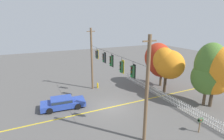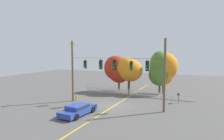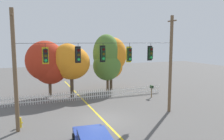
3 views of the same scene
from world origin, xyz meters
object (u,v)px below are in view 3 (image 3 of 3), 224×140
Objects in this scene: traffic_signal_eastbound_side at (78,55)px; autumn_oak_far_east at (107,59)px; traffic_signal_northbound_secondary at (151,53)px; autumn_maple_mid at (70,62)px; traffic_signal_northbound_primary at (129,54)px; traffic_signal_westbound_side at (103,54)px; fire_hydrant at (20,122)px; autumn_maple_far_west at (111,59)px; autumn_maple_near_fence at (48,63)px; roadside_mailbox at (152,88)px; traffic_signal_southbound_primary at (46,56)px.

autumn_oak_far_east reaches higher than traffic_signal_eastbound_side.
traffic_signal_northbound_secondary is 9.73m from autumn_maple_mid.
autumn_oak_far_east is (4.79, 1.42, 0.01)m from autumn_maple_mid.
traffic_signal_eastbound_side and traffic_signal_northbound_primary have the same top height.
traffic_signal_westbound_side is 1.88× the size of fire_hydrant.
autumn_maple_far_west is at bearing 76.86° from traffic_signal_northbound_primary.
autumn_maple_near_fence reaches higher than roadside_mailbox.
traffic_signal_westbound_side is at bearing -146.38° from roadside_mailbox.
traffic_signal_westbound_side is at bearing 180.00° from traffic_signal_northbound_primary.
autumn_maple_near_fence is 8.06× the size of fire_hydrant.
traffic_signal_northbound_primary is at bearing -0.00° from traffic_signal_westbound_side.
autumn_maple_far_west reaches higher than roadside_mailbox.
traffic_signal_southbound_primary reaches higher than roadside_mailbox.
autumn_maple_near_fence is at bearing 71.29° from fire_hydrant.
autumn_maple_near_fence is at bearing 98.56° from traffic_signal_eastbound_side.
roadside_mailbox is at bearing -23.42° from autumn_maple_mid.
traffic_signal_northbound_primary is (2.18, -0.00, -0.10)m from traffic_signal_westbound_side.
roadside_mailbox is at bearing 22.84° from traffic_signal_southbound_primary.
autumn_maple_near_fence is at bearing 84.07° from traffic_signal_southbound_primary.
fire_hydrant is at bearing -162.80° from roadside_mailbox.
autumn_maple_near_fence reaches higher than traffic_signal_southbound_primary.
autumn_maple_near_fence is (-5.39, 8.89, -1.31)m from traffic_signal_northbound_primary.
autumn_oak_far_east is at bearing 16.54° from autumn_maple_mid.
fire_hydrant is at bearing -108.71° from autumn_maple_near_fence.
fire_hydrant is (-4.11, 0.69, -4.74)m from traffic_signal_eastbound_side.
traffic_signal_northbound_secondary is 0.25× the size of autumn_maple_mid.
traffic_signal_southbound_primary is 6.32m from traffic_signal_northbound_primary.
traffic_signal_eastbound_side is at bearing -152.22° from roadside_mailbox.
autumn_maple_far_west is at bearing 116.38° from roadside_mailbox.
traffic_signal_westbound_side and traffic_signal_northbound_secondary have the same top height.
autumn_maple_far_west is (7.74, 1.16, 0.10)m from autumn_maple_near_fence.
traffic_signal_northbound_primary reaches higher than roadside_mailbox.
traffic_signal_eastbound_side is 9.09m from autumn_maple_near_fence.
autumn_oak_far_east is 9.09× the size of fire_hydrant.
traffic_signal_northbound_primary is 1.06× the size of traffic_signal_northbound_secondary.
traffic_signal_eastbound_side and traffic_signal_northbound_secondary have the same top height.
fire_hydrant is at bearing -123.76° from autumn_maple_mid.
traffic_signal_eastbound_side is 0.22× the size of autumn_maple_far_west.
traffic_signal_westbound_side is 7.68m from fire_hydrant.
autumn_maple_far_west is (4.52, 10.04, -1.31)m from traffic_signal_westbound_side.
autumn_maple_mid is at bearing 56.24° from fire_hydrant.
autumn_maple_far_west is (0.45, 10.05, -1.28)m from traffic_signal_northbound_secondary.
traffic_signal_southbound_primary and traffic_signal_northbound_primary have the same top height.
autumn_oak_far_east reaches higher than roadside_mailbox.
fire_hydrant is (-5.99, 0.69, -4.76)m from traffic_signal_westbound_side.
traffic_signal_westbound_side is at bearing -111.71° from autumn_oak_far_east.
autumn_oak_far_east is 13.78m from fire_hydrant.
roadside_mailbox is (13.14, 4.07, 0.72)m from fire_hydrant.
autumn_oak_far_east is (1.68, 9.67, -1.17)m from traffic_signal_northbound_primary.
autumn_maple_far_west is at bearing 57.50° from traffic_signal_eastbound_side.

